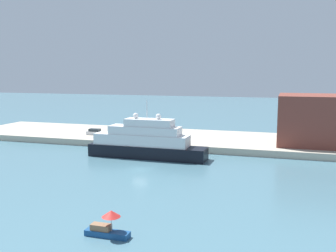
{
  "coord_description": "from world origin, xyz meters",
  "views": [
    {
      "loc": [
        24.35,
        -61.4,
        16.71
      ],
      "look_at": [
        3.2,
        6.0,
        6.88
      ],
      "focal_mm": 41.82,
      "sensor_mm": 36.0,
      "label": 1
    }
  ],
  "objects_px": {
    "harbor_building": "(316,120)",
    "small_motorboat": "(108,226)",
    "parked_car": "(95,132)",
    "mooring_bollard": "(182,143)",
    "person_figure": "(102,135)",
    "large_yacht": "(145,142)"
  },
  "relations": [
    {
      "from": "person_figure",
      "to": "parked_car",
      "type": "bearing_deg",
      "value": 133.74
    },
    {
      "from": "large_yacht",
      "to": "harbor_building",
      "type": "distance_m",
      "value": 36.54
    },
    {
      "from": "large_yacht",
      "to": "harbor_building",
      "type": "xyz_separation_m",
      "value": [
        32.08,
        17.12,
        3.6
      ]
    },
    {
      "from": "mooring_bollard",
      "to": "person_figure",
      "type": "bearing_deg",
      "value": 173.55
    },
    {
      "from": "small_motorboat",
      "to": "parked_car",
      "type": "height_order",
      "value": "parked_car"
    },
    {
      "from": "harbor_building",
      "to": "parked_car",
      "type": "relative_size",
      "value": 3.47
    },
    {
      "from": "large_yacht",
      "to": "parked_car",
      "type": "relative_size",
      "value": 5.29
    },
    {
      "from": "small_motorboat",
      "to": "mooring_bollard",
      "type": "distance_m",
      "value": 44.11
    },
    {
      "from": "large_yacht",
      "to": "small_motorboat",
      "type": "distance_m",
      "value": 37.23
    },
    {
      "from": "parked_car",
      "to": "small_motorboat",
      "type": "bearing_deg",
      "value": -60.94
    },
    {
      "from": "person_figure",
      "to": "large_yacht",
      "type": "bearing_deg",
      "value": -35.01
    },
    {
      "from": "mooring_bollard",
      "to": "small_motorboat",
      "type": "bearing_deg",
      "value": -84.54
    },
    {
      "from": "mooring_bollard",
      "to": "large_yacht",
      "type": "bearing_deg",
      "value": -123.57
    },
    {
      "from": "small_motorboat",
      "to": "person_figure",
      "type": "bearing_deg",
      "value": 117.49
    },
    {
      "from": "small_motorboat",
      "to": "parked_car",
      "type": "xyz_separation_m",
      "value": [
        -27.91,
        50.22,
        0.91
      ]
    },
    {
      "from": "small_motorboat",
      "to": "harbor_building",
      "type": "relative_size",
      "value": 0.31
    },
    {
      "from": "parked_car",
      "to": "harbor_building",
      "type": "bearing_deg",
      "value": 3.24
    },
    {
      "from": "small_motorboat",
      "to": "person_figure",
      "type": "distance_m",
      "value": 52.03
    },
    {
      "from": "parked_car",
      "to": "person_figure",
      "type": "xyz_separation_m",
      "value": [
        3.9,
        -4.07,
        0.14
      ]
    },
    {
      "from": "harbor_building",
      "to": "person_figure",
      "type": "height_order",
      "value": "harbor_building"
    },
    {
      "from": "large_yacht",
      "to": "person_figure",
      "type": "relative_size",
      "value": 14.07
    },
    {
      "from": "harbor_building",
      "to": "small_motorboat",
      "type": "bearing_deg",
      "value": -113.07
    }
  ]
}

